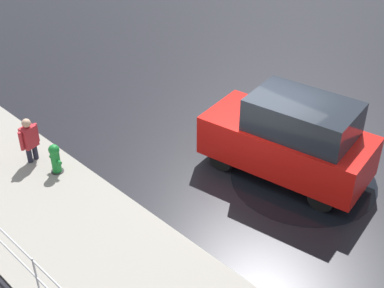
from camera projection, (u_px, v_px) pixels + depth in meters
ground_plane at (246, 173)px, 12.86m from camera, size 60.00×60.00×0.00m
kerb_strip at (107, 264)px, 10.38m from camera, size 24.00×3.20×0.04m
moving_hatchback at (290, 138)px, 12.28m from camera, size 4.13×2.32×2.06m
fire_hydrant at (55, 159)px, 12.67m from camera, size 0.42×0.31×0.80m
pedestrian at (29, 138)px, 12.91m from camera, size 0.30×0.56×1.22m
puddle_patch at (303, 179)px, 12.69m from camera, size 3.44×3.44×0.01m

